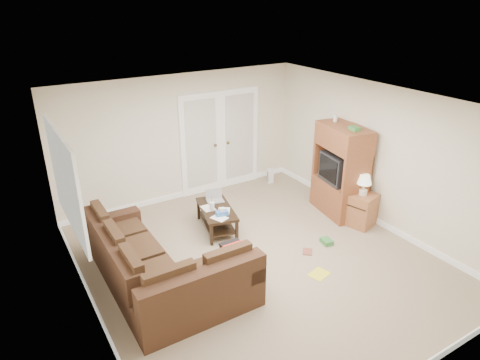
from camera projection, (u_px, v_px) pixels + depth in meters
floor at (258, 260)px, 6.74m from camera, size 5.50×5.50×0.00m
ceiling at (262, 104)px, 5.73m from camera, size 5.00×5.50×0.02m
wall_left at (84, 235)px, 5.04m from camera, size 0.02×5.50×2.50m
wall_right at (379, 157)px, 7.43m from camera, size 0.02×5.50×2.50m
wall_back at (182, 138)px, 8.38m from camera, size 5.00×0.02×2.50m
wall_front at (420, 291)px, 4.09m from camera, size 5.00×0.02×2.50m
baseboards at (258, 257)px, 6.72m from camera, size 5.00×5.50×0.10m
french_doors at (221, 142)px, 8.85m from camera, size 1.80×0.05×2.13m
window_left at (66, 181)px, 5.72m from camera, size 0.05×1.92×1.42m
sectional_sofa at (158, 272)px, 5.92m from camera, size 1.74×2.60×0.80m
coffee_table at (217, 217)px, 7.54m from camera, size 0.74×1.12×0.70m
tv_armoire at (341, 170)px, 7.90m from camera, size 0.76×1.15×1.83m
side_cabinet at (361, 207)px, 7.65m from camera, size 0.57×0.57×0.97m
space_heater at (270, 176)px, 9.42m from camera, size 0.15×0.14×0.32m
floor_magazine at (319, 274)px, 6.40m from camera, size 0.35×0.31×0.01m
floor_greenbox at (327, 241)px, 7.17m from camera, size 0.18×0.23×0.08m
floor_book at (303, 251)px, 6.95m from camera, size 0.24×0.25×0.02m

